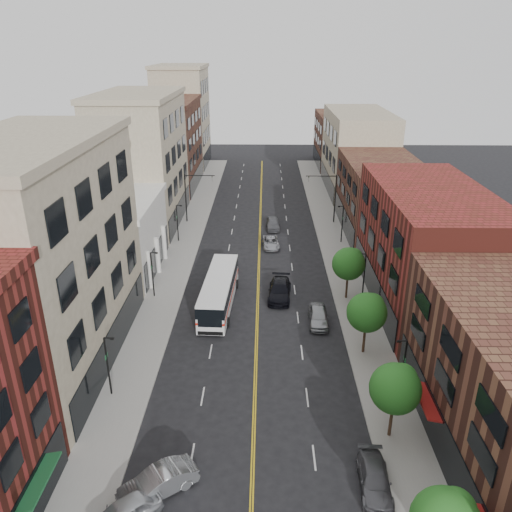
# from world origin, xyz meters

# --- Properties ---
(ground) EXTENTS (220.00, 220.00, 0.00)m
(ground) POSITION_xyz_m (0.00, 0.00, 0.00)
(ground) COLOR black
(ground) RESTS_ON ground
(sidewalk_left) EXTENTS (4.00, 110.00, 0.15)m
(sidewalk_left) POSITION_xyz_m (-10.00, 35.00, 0.07)
(sidewalk_left) COLOR gray
(sidewalk_left) RESTS_ON ground
(sidewalk_right) EXTENTS (4.00, 110.00, 0.15)m
(sidewalk_right) POSITION_xyz_m (10.00, 35.00, 0.07)
(sidewalk_right) COLOR gray
(sidewalk_right) RESTS_ON ground
(bldg_l_tanoffice) EXTENTS (10.00, 22.00, 18.00)m
(bldg_l_tanoffice) POSITION_xyz_m (-17.00, 13.00, 9.00)
(bldg_l_tanoffice) COLOR gray
(bldg_l_tanoffice) RESTS_ON ground
(bldg_l_white) EXTENTS (10.00, 14.00, 8.00)m
(bldg_l_white) POSITION_xyz_m (-17.00, 31.00, 4.00)
(bldg_l_white) COLOR silver
(bldg_l_white) RESTS_ON ground
(bldg_l_far_a) EXTENTS (10.00, 20.00, 18.00)m
(bldg_l_far_a) POSITION_xyz_m (-17.00, 48.00, 9.00)
(bldg_l_far_a) COLOR gray
(bldg_l_far_a) RESTS_ON ground
(bldg_l_far_b) EXTENTS (10.00, 20.00, 15.00)m
(bldg_l_far_b) POSITION_xyz_m (-17.00, 68.00, 7.50)
(bldg_l_far_b) COLOR #542B21
(bldg_l_far_b) RESTS_ON ground
(bldg_l_far_c) EXTENTS (10.00, 16.00, 20.00)m
(bldg_l_far_c) POSITION_xyz_m (-17.00, 86.00, 10.00)
(bldg_l_far_c) COLOR gray
(bldg_l_far_c) RESTS_ON ground
(bldg_r_mid) EXTENTS (10.00, 22.00, 12.00)m
(bldg_r_mid) POSITION_xyz_m (17.00, 24.00, 6.00)
(bldg_r_mid) COLOR maroon
(bldg_r_mid) RESTS_ON ground
(bldg_r_far_a) EXTENTS (10.00, 20.00, 10.00)m
(bldg_r_far_a) POSITION_xyz_m (17.00, 45.00, 5.00)
(bldg_r_far_a) COLOR #542B21
(bldg_r_far_a) RESTS_ON ground
(bldg_r_far_b) EXTENTS (10.00, 22.00, 14.00)m
(bldg_r_far_b) POSITION_xyz_m (17.00, 66.00, 7.00)
(bldg_r_far_b) COLOR gray
(bldg_r_far_b) RESTS_ON ground
(bldg_r_far_c) EXTENTS (10.00, 18.00, 11.00)m
(bldg_r_far_c) POSITION_xyz_m (17.00, 86.00, 5.50)
(bldg_r_far_c) COLOR #542B21
(bldg_r_far_c) RESTS_ON ground
(tree_r_1) EXTENTS (3.40, 3.40, 5.59)m
(tree_r_1) POSITION_xyz_m (9.39, 4.07, 4.13)
(tree_r_1) COLOR black
(tree_r_1) RESTS_ON sidewalk_right
(tree_r_2) EXTENTS (3.40, 3.40, 5.59)m
(tree_r_2) POSITION_xyz_m (9.39, 14.07, 4.13)
(tree_r_2) COLOR black
(tree_r_2) RESTS_ON sidewalk_right
(tree_r_3) EXTENTS (3.40, 3.40, 5.59)m
(tree_r_3) POSITION_xyz_m (9.39, 24.07, 4.13)
(tree_r_3) COLOR black
(tree_r_3) RESTS_ON sidewalk_right
(lamp_l_1) EXTENTS (0.81, 0.55, 5.05)m
(lamp_l_1) POSITION_xyz_m (-10.95, 8.00, 2.97)
(lamp_l_1) COLOR black
(lamp_l_1) RESTS_ON sidewalk_left
(lamp_l_2) EXTENTS (0.81, 0.55, 5.05)m
(lamp_l_2) POSITION_xyz_m (-10.95, 24.00, 2.97)
(lamp_l_2) COLOR black
(lamp_l_2) RESTS_ON sidewalk_left
(lamp_l_3) EXTENTS (0.81, 0.55, 5.05)m
(lamp_l_3) POSITION_xyz_m (-10.95, 40.00, 2.97)
(lamp_l_3) COLOR black
(lamp_l_3) RESTS_ON sidewalk_left
(lamp_r_1) EXTENTS (0.81, 0.55, 5.05)m
(lamp_r_1) POSITION_xyz_m (10.95, 8.00, 2.97)
(lamp_r_1) COLOR black
(lamp_r_1) RESTS_ON sidewalk_right
(lamp_r_2) EXTENTS (0.81, 0.55, 5.05)m
(lamp_r_2) POSITION_xyz_m (10.95, 24.00, 2.97)
(lamp_r_2) COLOR black
(lamp_r_2) RESTS_ON sidewalk_right
(lamp_r_3) EXTENTS (0.81, 0.55, 5.05)m
(lamp_r_3) POSITION_xyz_m (10.95, 40.00, 2.97)
(lamp_r_3) COLOR black
(lamp_r_3) RESTS_ON sidewalk_right
(signal_mast_left) EXTENTS (4.49, 0.18, 7.20)m
(signal_mast_left) POSITION_xyz_m (-10.27, 48.00, 4.65)
(signal_mast_left) COLOR black
(signal_mast_left) RESTS_ON sidewalk_left
(signal_mast_right) EXTENTS (4.49, 0.18, 7.20)m
(signal_mast_right) POSITION_xyz_m (10.27, 48.00, 4.65)
(signal_mast_right) COLOR black
(signal_mast_right) RESTS_ON sidewalk_right
(city_bus) EXTENTS (3.42, 12.35, 3.14)m
(city_bus) POSITION_xyz_m (-3.93, 22.30, 1.83)
(city_bus) COLOR silver
(city_bus) RESTS_ON ground
(car_angle_b) EXTENTS (4.91, 4.14, 1.59)m
(car_angle_b) POSITION_xyz_m (-5.60, -0.90, 0.79)
(car_angle_b) COLOR #A0A3A7
(car_angle_b) RESTS_ON ground
(car_parked_mid) EXTENTS (2.05, 4.61, 1.31)m
(car_parked_mid) POSITION_xyz_m (7.40, -0.32, 0.66)
(car_parked_mid) COLOR #4D4D52
(car_parked_mid) RESTS_ON ground
(car_parked_far) EXTENTS (1.96, 4.60, 1.55)m
(car_parked_far) POSITION_xyz_m (5.88, 18.95, 0.78)
(car_parked_far) COLOR #94979B
(car_parked_far) RESTS_ON ground
(car_lane_behind) EXTENTS (1.72, 4.37, 1.42)m
(car_lane_behind) POSITION_xyz_m (-3.97, 30.69, 0.71)
(car_lane_behind) COLOR #454549
(car_lane_behind) RESTS_ON ground
(car_lane_a) EXTENTS (2.74, 5.85, 1.65)m
(car_lane_a) POSITION_xyz_m (2.30, 24.18, 0.83)
(car_lane_a) COLOR black
(car_lane_a) RESTS_ON ground
(car_lane_b) EXTENTS (2.44, 4.73, 1.28)m
(car_lane_b) POSITION_xyz_m (1.50, 38.32, 0.64)
(car_lane_b) COLOR #9C9EA4
(car_lane_b) RESTS_ON ground
(car_lane_c) EXTENTS (2.05, 4.73, 1.59)m
(car_lane_c) POSITION_xyz_m (1.85, 45.41, 0.79)
(car_lane_c) COLOR #525357
(car_lane_c) RESTS_ON ground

